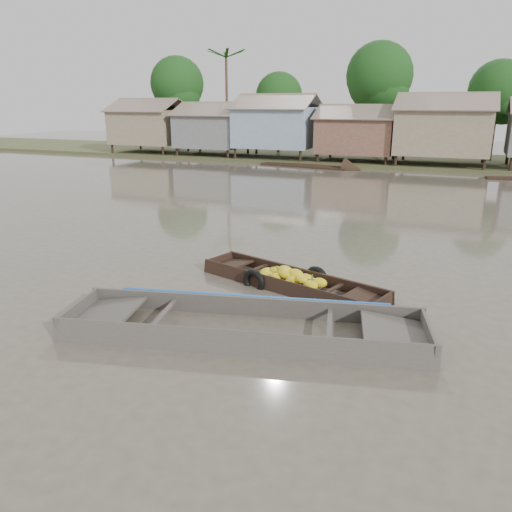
% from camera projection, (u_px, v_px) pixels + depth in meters
% --- Properties ---
extents(ground, '(120.00, 120.00, 0.00)m').
position_uv_depth(ground, '(262.00, 302.00, 12.20)').
color(ground, '#534D40').
rests_on(ground, ground).
extents(riverbank, '(120.00, 12.47, 10.22)m').
position_uv_depth(riverbank, '(453.00, 124.00, 38.31)').
color(riverbank, '#384723').
rests_on(riverbank, ground).
extents(banana_boat, '(5.44, 2.78, 0.75)m').
position_uv_depth(banana_boat, '(288.00, 281.00, 13.23)').
color(banana_boat, black).
rests_on(banana_boat, ground).
extents(viewer_boat, '(7.86, 3.69, 0.61)m').
position_uv_depth(viewer_boat, '(245.00, 330.00, 10.55)').
color(viewer_boat, '#413B37').
rests_on(viewer_boat, ground).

